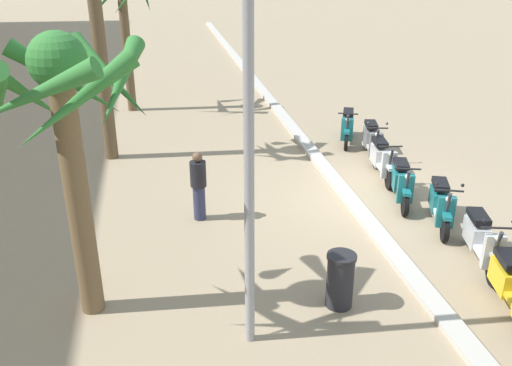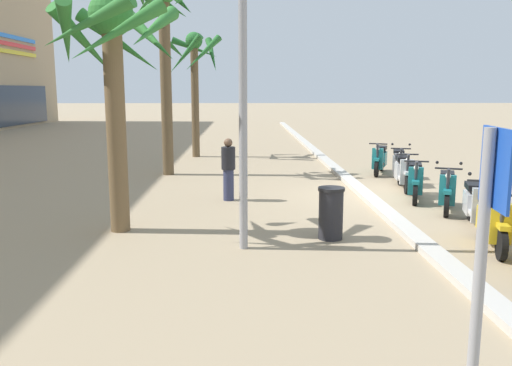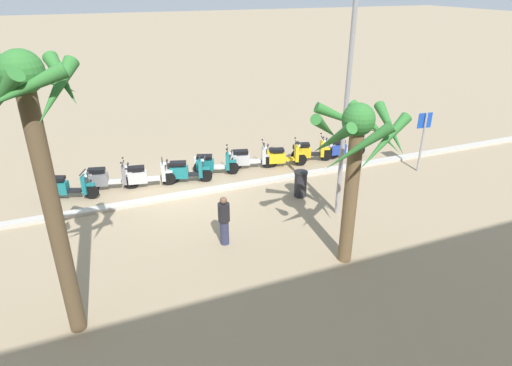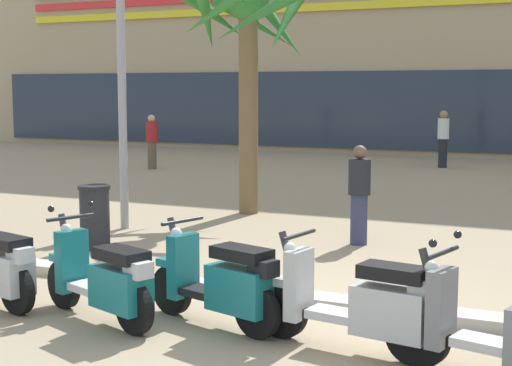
{
  "view_description": "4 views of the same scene",
  "coord_description": "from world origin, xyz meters",
  "px_view_note": "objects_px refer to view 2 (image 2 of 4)",
  "views": [
    {
      "loc": [
        -10.81,
        4.44,
        5.47
      ],
      "look_at": [
        -1.72,
        2.71,
        1.36
      ],
      "focal_mm": 38.19,
      "sensor_mm": 36.0,
      "label": 1
    },
    {
      "loc": [
        -13.13,
        3.29,
        2.67
      ],
      "look_at": [
        -3.4,
        3.07,
        0.96
      ],
      "focal_mm": 37.23,
      "sensor_mm": 36.0,
      "label": 2
    },
    {
      "loc": [
        2.85,
        14.07,
        7.04
      ],
      "look_at": [
        -1.76,
        2.63,
        1.26
      ],
      "focal_mm": 30.51,
      "sensor_mm": 36.0,
      "label": 3
    },
    {
      "loc": [
        3.16,
        -7.6,
        2.38
      ],
      "look_at": [
        -2.11,
        3.74,
        0.85
      ],
      "focal_mm": 54.56,
      "sensor_mm": 36.0,
      "label": 4
    }
  ],
  "objects_px": {
    "scooter_teal_far_back": "(380,159)",
    "litter_bin": "(331,213)",
    "pedestrian_strolling_near_curb": "(228,168)",
    "scooter_silver_last_in_row": "(476,204)",
    "scooter_silver_lead_nearest": "(403,172)",
    "palm_tree_near_sign": "(194,63)",
    "scooter_teal_gap_after_mid": "(447,190)",
    "crossing_sign": "(484,245)",
    "scooter_yellow_tail_end": "(493,222)",
    "palm_tree_by_mall_entrance": "(113,54)",
    "palm_tree_mid_walkway": "(164,29)",
    "scooter_teal_mid_rear": "(415,181)",
    "scooter_grey_second_in_line": "(399,165)"
  },
  "relations": [
    {
      "from": "scooter_teal_far_back",
      "to": "litter_bin",
      "type": "height_order",
      "value": "scooter_teal_far_back"
    },
    {
      "from": "scooter_grey_second_in_line",
      "to": "palm_tree_near_sign",
      "type": "height_order",
      "value": "palm_tree_near_sign"
    },
    {
      "from": "scooter_teal_gap_after_mid",
      "to": "palm_tree_by_mall_entrance",
      "type": "bearing_deg",
      "value": 103.92
    },
    {
      "from": "palm_tree_by_mall_entrance",
      "to": "palm_tree_mid_walkway",
      "type": "xyz_separation_m",
      "value": [
        6.94,
        0.05,
        1.21
      ]
    },
    {
      "from": "scooter_yellow_tail_end",
      "to": "scooter_teal_far_back",
      "type": "height_order",
      "value": "scooter_yellow_tail_end"
    },
    {
      "from": "scooter_yellow_tail_end",
      "to": "pedestrian_strolling_near_curb",
      "type": "height_order",
      "value": "pedestrian_strolling_near_curb"
    },
    {
      "from": "scooter_yellow_tail_end",
      "to": "scooter_teal_mid_rear",
      "type": "distance_m",
      "value": 4.09
    },
    {
      "from": "palm_tree_near_sign",
      "to": "pedestrian_strolling_near_curb",
      "type": "relative_size",
      "value": 3.23
    },
    {
      "from": "palm_tree_near_sign",
      "to": "scooter_silver_lead_nearest",
      "type": "bearing_deg",
      "value": -138.82
    },
    {
      "from": "pedestrian_strolling_near_curb",
      "to": "litter_bin",
      "type": "height_order",
      "value": "pedestrian_strolling_near_curb"
    },
    {
      "from": "scooter_teal_gap_after_mid",
      "to": "crossing_sign",
      "type": "relative_size",
      "value": 0.72
    },
    {
      "from": "scooter_grey_second_in_line",
      "to": "litter_bin",
      "type": "bearing_deg",
      "value": 154.12
    },
    {
      "from": "scooter_silver_lead_nearest",
      "to": "pedestrian_strolling_near_curb",
      "type": "distance_m",
      "value": 5.0
    },
    {
      "from": "scooter_silver_last_in_row",
      "to": "litter_bin",
      "type": "xyz_separation_m",
      "value": [
        -0.83,
        3.01,
        0.04
      ]
    },
    {
      "from": "scooter_grey_second_in_line",
      "to": "litter_bin",
      "type": "relative_size",
      "value": 1.92
    },
    {
      "from": "scooter_grey_second_in_line",
      "to": "palm_tree_by_mall_entrance",
      "type": "distance_m",
      "value": 9.5
    },
    {
      "from": "scooter_silver_lead_nearest",
      "to": "scooter_teal_mid_rear",
      "type": "bearing_deg",
      "value": 174.34
    },
    {
      "from": "scooter_teal_mid_rear",
      "to": "scooter_silver_last_in_row",
      "type": "bearing_deg",
      "value": -172.51
    },
    {
      "from": "crossing_sign",
      "to": "palm_tree_mid_walkway",
      "type": "height_order",
      "value": "palm_tree_mid_walkway"
    },
    {
      "from": "scooter_silver_last_in_row",
      "to": "palm_tree_by_mall_entrance",
      "type": "distance_m",
      "value": 7.52
    },
    {
      "from": "scooter_teal_far_back",
      "to": "pedestrian_strolling_near_curb",
      "type": "distance_m",
      "value": 6.42
    },
    {
      "from": "scooter_silver_last_in_row",
      "to": "scooter_teal_gap_after_mid",
      "type": "xyz_separation_m",
      "value": [
        1.52,
        -0.0,
        0.0
      ]
    },
    {
      "from": "scooter_teal_mid_rear",
      "to": "scooter_teal_far_back",
      "type": "distance_m",
      "value": 4.21
    },
    {
      "from": "crossing_sign",
      "to": "scooter_silver_lead_nearest",
      "type": "bearing_deg",
      "value": -13.68
    },
    {
      "from": "scooter_silver_lead_nearest",
      "to": "pedestrian_strolling_near_curb",
      "type": "relative_size",
      "value": 1.22
    },
    {
      "from": "scooter_silver_lead_nearest",
      "to": "palm_tree_by_mall_entrance",
      "type": "bearing_deg",
      "value": 122.86
    },
    {
      "from": "scooter_teal_gap_after_mid",
      "to": "scooter_grey_second_in_line",
      "type": "height_order",
      "value": "same"
    },
    {
      "from": "pedestrian_strolling_near_curb",
      "to": "palm_tree_near_sign",
      "type": "bearing_deg",
      "value": 10.24
    },
    {
      "from": "scooter_silver_lead_nearest",
      "to": "litter_bin",
      "type": "height_order",
      "value": "scooter_silver_lead_nearest"
    },
    {
      "from": "palm_tree_by_mall_entrance",
      "to": "pedestrian_strolling_near_curb",
      "type": "height_order",
      "value": "palm_tree_by_mall_entrance"
    },
    {
      "from": "scooter_teal_far_back",
      "to": "litter_bin",
      "type": "xyz_separation_m",
      "value": [
        -7.71,
        2.86,
        0.03
      ]
    },
    {
      "from": "scooter_teal_mid_rear",
      "to": "crossing_sign",
      "type": "xyz_separation_m",
      "value": [
        -8.97,
        2.4,
        1.05
      ]
    },
    {
      "from": "pedestrian_strolling_near_curb",
      "to": "litter_bin",
      "type": "relative_size",
      "value": 1.6
    },
    {
      "from": "scooter_silver_lead_nearest",
      "to": "scooter_yellow_tail_end",
      "type": "bearing_deg",
      "value": 178.81
    },
    {
      "from": "scooter_yellow_tail_end",
      "to": "crossing_sign",
      "type": "xyz_separation_m",
      "value": [
        -4.88,
        2.43,
        1.06
      ]
    },
    {
      "from": "palm_tree_by_mall_entrance",
      "to": "scooter_silver_last_in_row",
      "type": "bearing_deg",
      "value": -88.34
    },
    {
      "from": "scooter_silver_lead_nearest",
      "to": "palm_tree_near_sign",
      "type": "relative_size",
      "value": 0.38
    },
    {
      "from": "scooter_teal_far_back",
      "to": "scooter_grey_second_in_line",
      "type": "bearing_deg",
      "value": -170.77
    },
    {
      "from": "scooter_yellow_tail_end",
      "to": "scooter_grey_second_in_line",
      "type": "height_order",
      "value": "same"
    },
    {
      "from": "palm_tree_by_mall_entrance",
      "to": "scooter_teal_gap_after_mid",
      "type": "bearing_deg",
      "value": -76.08
    },
    {
      "from": "crossing_sign",
      "to": "scooter_teal_mid_rear",
      "type": "bearing_deg",
      "value": -14.95
    },
    {
      "from": "palm_tree_mid_walkway",
      "to": "litter_bin",
      "type": "xyz_separation_m",
      "value": [
        -7.57,
        -4.0,
        -4.04
      ]
    },
    {
      "from": "pedestrian_strolling_near_curb",
      "to": "scooter_teal_gap_after_mid",
      "type": "bearing_deg",
      "value": -102.77
    },
    {
      "from": "scooter_yellow_tail_end",
      "to": "scooter_grey_second_in_line",
      "type": "relative_size",
      "value": 0.94
    },
    {
      "from": "scooter_yellow_tail_end",
      "to": "scooter_silver_lead_nearest",
      "type": "height_order",
      "value": "scooter_yellow_tail_end"
    },
    {
      "from": "pedestrian_strolling_near_curb",
      "to": "crossing_sign",
      "type": "bearing_deg",
      "value": -166.13
    },
    {
      "from": "scooter_silver_last_in_row",
      "to": "scooter_silver_lead_nearest",
      "type": "bearing_deg",
      "value": 2.83
    },
    {
      "from": "scooter_silver_lead_nearest",
      "to": "scooter_teal_far_back",
      "type": "bearing_deg",
      "value": -1.19
    },
    {
      "from": "scooter_yellow_tail_end",
      "to": "palm_tree_mid_walkway",
      "type": "height_order",
      "value": "palm_tree_mid_walkway"
    },
    {
      "from": "scooter_teal_far_back",
      "to": "crossing_sign",
      "type": "xyz_separation_m",
      "value": [
        -13.18,
        2.6,
        1.05
      ]
    }
  ]
}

